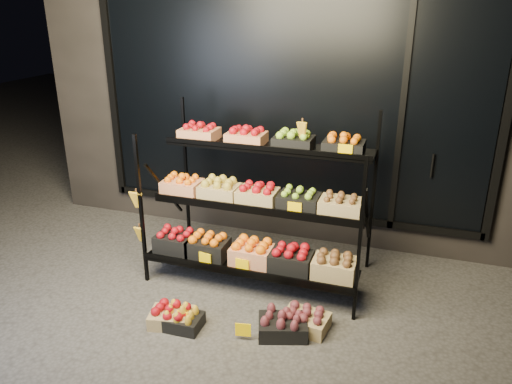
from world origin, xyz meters
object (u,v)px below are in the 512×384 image
(floor_crate_left, at_px, (171,315))
(floor_crate_midright, at_px, (305,319))
(display_rack, at_px, (256,204))
(floor_crate_midleft, at_px, (182,319))

(floor_crate_left, relative_size, floor_crate_midright, 0.97)
(display_rack, relative_size, floor_crate_midright, 5.25)
(display_rack, xyz_separation_m, floor_crate_midleft, (-0.34, -1.00, -0.70))
(display_rack, bearing_deg, floor_crate_midleft, -108.58)
(floor_crate_midleft, distance_m, floor_crate_midright, 1.05)
(floor_crate_left, xyz_separation_m, floor_crate_midright, (1.11, 0.31, 0.00))
(display_rack, height_order, floor_crate_midright, display_rack)
(floor_crate_left, bearing_deg, display_rack, 54.14)
(floor_crate_midleft, relative_size, floor_crate_midright, 0.83)
(floor_crate_midright, bearing_deg, floor_crate_midleft, -154.65)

